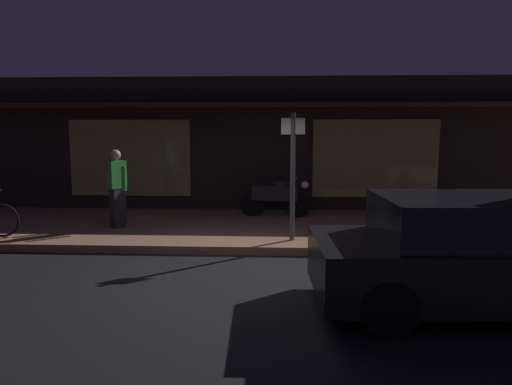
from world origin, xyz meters
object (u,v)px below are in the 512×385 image
at_px(person_photographer, 117,187).
at_px(parked_car_near, 478,254).
at_px(motorcycle, 276,196).
at_px(sign_post, 293,169).

bearing_deg(person_photographer, parked_car_near, -33.78).
bearing_deg(motorcycle, person_photographer, -157.21).
relative_size(sign_post, parked_car_near, 0.58).
xyz_separation_m(sign_post, parked_car_near, (2.20, -2.96, -0.81)).
height_order(motorcycle, sign_post, sign_post).
relative_size(person_photographer, sign_post, 0.70).
relative_size(motorcycle, person_photographer, 1.02).
height_order(person_photographer, sign_post, sign_post).
xyz_separation_m(motorcycle, sign_post, (0.31, -2.43, 0.86)).
distance_m(sign_post, parked_car_near, 3.77).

